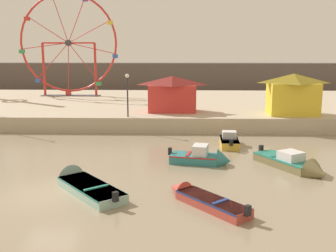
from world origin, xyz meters
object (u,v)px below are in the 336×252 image
motorboat_seafoam (80,183)px  ferris_wheel_red_frame (68,45)px  motorboat_faded_red (200,198)px  motorboat_mustard_yellow (229,140)px  carnival_booth_red_striped (172,93)px  promenade_lamp_near (127,89)px  motorboat_teal_painted (204,158)px  motorboat_olive_wood (296,164)px  carnival_booth_yellow_awning (293,93)px

motorboat_seafoam → ferris_wheel_red_frame: bearing=-23.9°
motorboat_faded_red → motorboat_mustard_yellow: bearing=-53.4°
carnival_booth_red_striped → promenade_lamp_near: bearing=-141.5°
motorboat_mustard_yellow → ferris_wheel_red_frame: (-16.60, 18.71, 6.88)m
motorboat_mustard_yellow → motorboat_teal_painted: (-2.08, -5.04, 0.02)m
motorboat_teal_painted → promenade_lamp_near: size_ratio=1.10×
motorboat_faded_red → motorboat_olive_wood: size_ratio=0.86×
motorboat_mustard_yellow → motorboat_olive_wood: bearing=-150.8°
motorboat_seafoam → carnival_booth_yellow_awning: size_ratio=1.18×
motorboat_seafoam → motorboat_faded_red: bearing=-147.2°
motorboat_olive_wood → carnival_booth_yellow_awning: (2.91, 12.03, 2.76)m
carnival_booth_yellow_awning → motorboat_olive_wood: bearing=-103.3°
motorboat_faded_red → motorboat_seafoam: 6.25m
motorboat_faded_red → motorboat_teal_painted: bearing=-45.3°
motorboat_mustard_yellow → ferris_wheel_red_frame: bearing=44.0°
carnival_booth_red_striped → promenade_lamp_near: (-3.62, -2.92, 0.70)m
motorboat_teal_painted → ferris_wheel_red_frame: 28.67m
motorboat_teal_painted → motorboat_seafoam: 7.94m
motorboat_faded_red → carnival_booth_yellow_awning: (8.66, 17.29, 2.86)m
motorboat_olive_wood → carnival_booth_yellow_awning: size_ratio=1.13×
motorboat_teal_painted → carnival_booth_red_striped: carnival_booth_red_striped is taller
motorboat_mustard_yellow → promenade_lamp_near: bearing=64.3°
promenade_lamp_near → motorboat_seafoam: bearing=-92.7°
motorboat_faded_red → motorboat_olive_wood: motorboat_olive_wood is taller
motorboat_seafoam → carnival_booth_yellow_awning: 21.44m
motorboat_seafoam → carnival_booth_yellow_awning: bearing=-83.2°
motorboat_olive_wood → promenade_lamp_near: bearing=-163.9°
carnival_booth_yellow_awning → promenade_lamp_near: promenade_lamp_near is taller
motorboat_mustard_yellow → ferris_wheel_red_frame: ferris_wheel_red_frame is taller
motorboat_seafoam → ferris_wheel_red_frame: 30.23m
motorboat_seafoam → carnival_booth_yellow_awning: carnival_booth_yellow_awning is taller
motorboat_faded_red → ferris_wheel_red_frame: bearing=-15.6°
motorboat_olive_wood → carnival_booth_yellow_awning: 12.68m
motorboat_faded_red → promenade_lamp_near: bearing=-21.9°
motorboat_seafoam → motorboat_olive_wood: 12.19m
motorboat_seafoam → motorboat_mustard_yellow: bearing=-81.5°
carnival_booth_red_striped → carnival_booth_yellow_awning: bearing=-7.7°
motorboat_teal_painted → promenade_lamp_near: promenade_lamp_near is taller
carnival_booth_red_striped → carnival_booth_yellow_awning: (10.34, -1.33, 0.16)m
motorboat_faded_red → ferris_wheel_red_frame: ferris_wheel_red_frame is taller
motorboat_olive_wood → ferris_wheel_red_frame: 32.52m
motorboat_mustard_yellow → motorboat_teal_painted: bearing=160.0°
motorboat_mustard_yellow → motorboat_olive_wood: (3.13, -6.20, -0.01)m
motorboat_faded_red → ferris_wheel_red_frame: size_ratio=0.37×
motorboat_faded_red → promenade_lamp_near: promenade_lamp_near is taller
motorboat_faded_red → carnival_booth_red_striped: bearing=-35.4°
motorboat_seafoam → ferris_wheel_red_frame: ferris_wheel_red_frame is taller
motorboat_faded_red → carnival_booth_red_striped: size_ratio=0.94×
motorboat_teal_painted → ferris_wheel_red_frame: bearing=133.3°
motorboat_faded_red → motorboat_seafoam: bearing=32.0°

